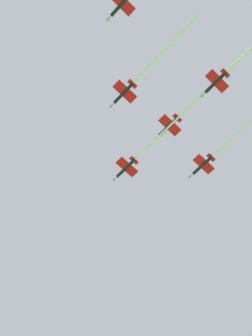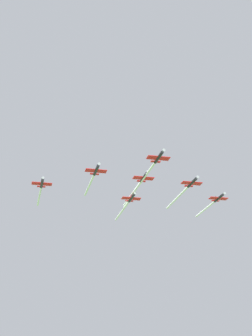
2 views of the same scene
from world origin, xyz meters
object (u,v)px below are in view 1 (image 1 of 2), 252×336
object	(u,v)px
jet_port_inner	(143,73)
jet_starboard_inner	(218,151)
jet_port_outer	(190,106)
jet_port_trail	(237,62)
jet_lead	(147,147)

from	to	relation	value
jet_port_inner	jet_starboard_inner	distance (m)	39.56
jet_port_outer	jet_port_trail	distance (m)	20.81
jet_starboard_inner	jet_port_trail	bearing A→B (deg)	-127.81
jet_port_outer	jet_port_trail	world-z (taller)	jet_port_outer
jet_port_inner	jet_port_outer	bearing A→B (deg)	-8.31
jet_port_outer	jet_starboard_inner	bearing A→B (deg)	13.33
jet_port_trail	jet_lead	bearing A→B (deg)	90.00
jet_lead	jet_port_trail	xyz separation A→B (m)	(-1.99, 41.65, -1.23)
jet_lead	jet_port_trail	bearing A→B (deg)	-90.00
jet_port_trail	jet_port_inner	bearing A→B (deg)	129.86
jet_port_inner	jet_port_outer	size ratio (longest dim) A/B	0.95
jet_port_inner	jet_port_outer	world-z (taller)	jet_port_outer
jet_starboard_inner	jet_port_trail	size ratio (longest dim) A/B	0.89
jet_port_inner	jet_starboard_inner	bearing A→B (deg)	2.60
jet_lead	jet_port_inner	xyz separation A→B (m)	(18.85, 18.98, -1.02)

